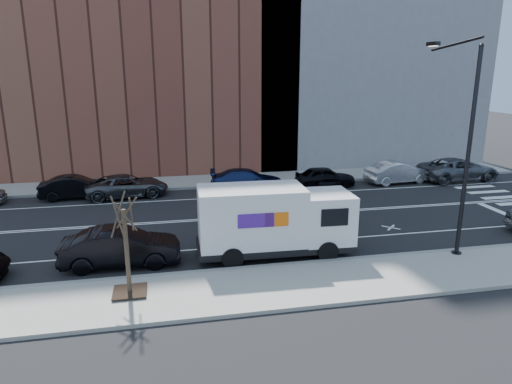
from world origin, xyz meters
name	(u,v)px	position (x,y,z in m)	size (l,w,h in m)	color
ground	(266,216)	(0.00, 0.00, 0.00)	(120.00, 120.00, 0.00)	black
sidewalk_near	(317,283)	(0.00, -8.80, 0.07)	(44.00, 3.60, 0.15)	gray
sidewalk_far	(240,180)	(0.00, 8.80, 0.07)	(44.00, 3.60, 0.15)	gray
curb_near	(303,264)	(0.00, -7.00, 0.08)	(44.00, 0.25, 0.17)	gray
curb_far	(244,185)	(0.00, 7.00, 0.08)	(44.00, 0.25, 0.17)	gray
crosswalk	(511,200)	(16.00, 0.00, 0.00)	(3.00, 14.00, 0.01)	white
road_markings	(266,216)	(0.00, 0.00, 0.00)	(40.00, 8.60, 0.01)	white
bldg_brick	(126,32)	(-8.00, 15.60, 11.00)	(26.00, 10.00, 22.00)	brown
bldg_concrete	(362,11)	(12.00, 15.60, 13.00)	(20.00, 10.00, 26.00)	slate
streetlight	(462,141)	(7.00, -6.91, 5.08)	(0.44, 4.02, 9.34)	black
street_tree	(127,260)	(-7.00, -8.40, 1.45)	(1.20, 1.20, 3.75)	black
fedex_van	(274,220)	(-0.93, -5.60, 1.65)	(6.98, 2.64, 3.15)	black
far_parked_b	(76,187)	(-11.20, 6.10, 0.74)	(1.56, 4.47, 1.47)	black
far_parked_c	(127,186)	(-8.00, 5.79, 0.73)	(2.42, 5.25, 1.46)	#434549
far_parked_d	(247,180)	(0.00, 5.95, 0.73)	(2.05, 5.04, 1.46)	#15214C
far_parked_e	(325,177)	(5.60, 5.79, 0.72)	(1.70, 4.22, 1.44)	black
far_parked_f	(398,172)	(11.20, 5.73, 0.80)	(1.68, 4.83, 1.59)	silver
far_parked_g	(458,169)	(16.04, 5.59, 0.84)	(2.78, 6.03, 1.68)	#53575C
driving_sedan	(303,213)	(1.47, -2.23, 0.77)	(1.64, 4.70, 1.55)	silver
near_parked_rear_a	(121,247)	(-7.50, -5.42, 0.81)	(1.71, 4.91, 1.62)	black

